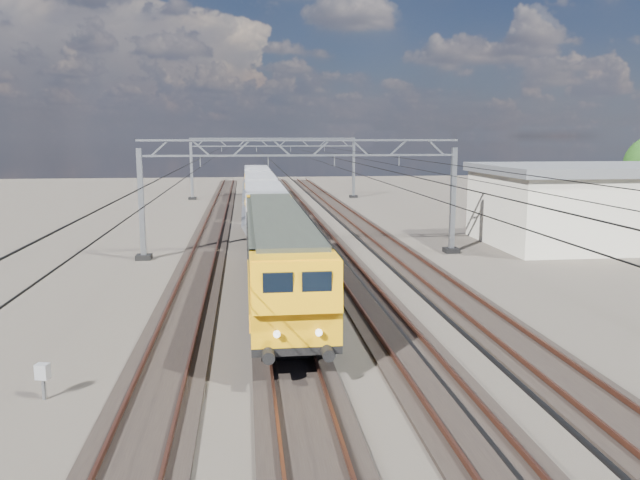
{
  "coord_description": "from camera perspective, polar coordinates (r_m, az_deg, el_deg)",
  "views": [
    {
      "loc": [
        -3.41,
        -33.57,
        7.29
      ],
      "look_at": [
        0.09,
        -4.49,
        2.4
      ],
      "focal_mm": 35.0,
      "sensor_mm": 36.0,
      "label": 1
    }
  ],
  "objects": [
    {
      "name": "track_outer_west",
      "position": [
        34.43,
        -11.04,
        -2.8
      ],
      "size": [
        2.6,
        140.0,
        0.3
      ],
      "color": "black",
      "rests_on": "ground"
    },
    {
      "name": "trackside_cabinet",
      "position": [
        19.33,
        -24.03,
        -11.05
      ],
      "size": [
        0.4,
        0.34,
        1.05
      ],
      "rotation": [
        0.0,
        0.0,
        -0.25
      ],
      "color": "gray",
      "rests_on": "ground"
    },
    {
      "name": "catenary_gantry_far",
      "position": [
        73.73,
        -4.25,
        6.81
      ],
      "size": [
        19.9,
        0.9,
        7.11
      ],
      "color": "gray",
      "rests_on": "ground"
    },
    {
      "name": "locomotive",
      "position": [
        27.67,
        -3.84,
        -0.88
      ],
      "size": [
        2.76,
        21.1,
        3.62
      ],
      "color": "black",
      "rests_on": "ground"
    },
    {
      "name": "track_outer_east",
      "position": [
        35.6,
        8.61,
        -2.33
      ],
      "size": [
        2.6,
        140.0,
        0.3
      ],
      "color": "black",
      "rests_on": "ground"
    },
    {
      "name": "catenary_gantry_mid",
      "position": [
        37.87,
        -1.69,
        4.34
      ],
      "size": [
        19.9,
        0.9,
        7.11
      ],
      "color": "gray",
      "rests_on": "ground"
    },
    {
      "name": "ground",
      "position": [
        34.52,
        -1.05,
        -2.72
      ],
      "size": [
        160.0,
        160.0,
        0.0
      ],
      "primitive_type": "plane",
      "color": "black",
      "rests_on": "ground"
    },
    {
      "name": "track_loco",
      "position": [
        34.36,
        -4.37,
        -2.68
      ],
      "size": [
        2.6,
        140.0,
        0.3
      ],
      "color": "black",
      "rests_on": "ground"
    },
    {
      "name": "track_inner_east",
      "position": [
        34.76,
        2.23,
        -2.52
      ],
      "size": [
        2.6,
        140.0,
        0.3
      ],
      "color": "black",
      "rests_on": "ground"
    },
    {
      "name": "industrial_shed",
      "position": [
        47.25,
        25.74,
        2.99
      ],
      "size": [
        18.6,
        10.6,
        5.4
      ],
      "color": "beige",
      "rests_on": "ground"
    },
    {
      "name": "hopper_wagon_lead",
      "position": [
        45.19,
        -5.05,
        3.01
      ],
      "size": [
        3.38,
        13.0,
        3.25
      ],
      "color": "black",
      "rests_on": "ground"
    },
    {
      "name": "hopper_wagon_third",
      "position": [
        73.47,
        -5.79,
        5.48
      ],
      "size": [
        3.38,
        13.0,
        3.25
      ],
      "color": "black",
      "rests_on": "ground"
    },
    {
      "name": "hopper_wagon_mid",
      "position": [
        59.32,
        -5.51,
        4.54
      ],
      "size": [
        3.38,
        13.0,
        3.25
      ],
      "color": "black",
      "rests_on": "ground"
    },
    {
      "name": "overhead_wires",
      "position": [
        41.74,
        -2.2,
        7.35
      ],
      "size": [
        12.03,
        140.0,
        0.53
      ],
      "color": "black",
      "rests_on": "ground"
    }
  ]
}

